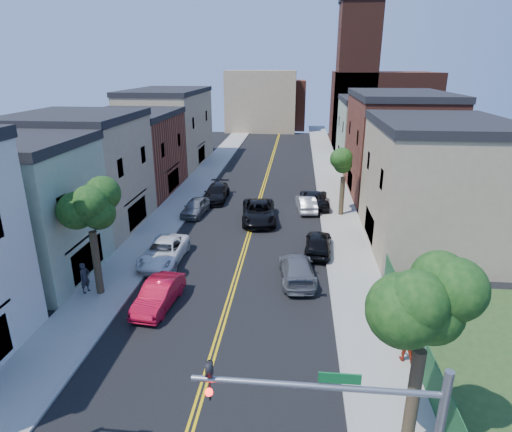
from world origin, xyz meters
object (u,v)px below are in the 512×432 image
(black_car_right, at_px, (318,243))
(grey_car_right, at_px, (297,269))
(silver_car_right, at_px, (306,203))
(dark_car_right_far, at_px, (314,199))
(red_sedan, at_px, (159,295))
(black_suv_lane, at_px, (259,212))
(white_pickup, at_px, (164,252))
(black_car_left, at_px, (216,193))
(pedestrian_right, at_px, (407,341))
(pedestrian_left, at_px, (85,278))
(grey_car_left, at_px, (195,207))

(black_car_right, bearing_deg, grey_car_right, 74.83)
(black_car_right, relative_size, silver_car_right, 1.06)
(black_car_right, height_order, dark_car_right_far, same)
(silver_car_right, bearing_deg, red_sedan, 56.73)
(dark_car_right_far, xyz_separation_m, black_suv_lane, (-5.00, -4.61, 0.07))
(grey_car_right, height_order, black_car_right, black_car_right)
(white_pickup, relative_size, dark_car_right_far, 0.97)
(black_car_left, bearing_deg, grey_car_right, -63.49)
(grey_car_right, relative_size, pedestrian_right, 2.67)
(white_pickup, xyz_separation_m, black_car_left, (0.98, 14.72, 0.01))
(dark_car_right_far, bearing_deg, pedestrian_left, 51.43)
(grey_car_left, relative_size, black_car_right, 0.94)
(black_car_left, xyz_separation_m, silver_car_right, (9.13, -2.46, -0.06))
(black_car_left, distance_m, dark_car_right_far, 9.97)
(white_pickup, bearing_deg, pedestrian_left, -124.06)
(grey_car_left, relative_size, silver_car_right, 0.99)
(grey_car_right, distance_m, dark_car_right_far, 15.48)
(red_sedan, height_order, black_suv_lane, black_suv_lane)
(red_sedan, distance_m, grey_car_left, 15.98)
(black_car_left, xyz_separation_m, pedestrian_left, (-4.36, -19.59, 0.31))
(silver_car_right, bearing_deg, black_car_left, -22.77)
(silver_car_right, distance_m, pedestrian_left, 21.80)
(grey_car_left, height_order, dark_car_right_far, dark_car_right_far)
(red_sedan, bearing_deg, black_car_right, 47.64)
(grey_car_right, xyz_separation_m, silver_car_right, (0.76, 14.06, -0.03))
(black_car_right, xyz_separation_m, dark_car_right_far, (0.00, 10.98, 0.00))
(pedestrian_left, bearing_deg, silver_car_right, -18.23)
(grey_car_left, relative_size, pedestrian_left, 2.32)
(black_car_left, distance_m, pedestrian_right, 27.72)
(white_pickup, distance_m, grey_car_left, 10.11)
(black_suv_lane, xyz_separation_m, pedestrian_left, (-9.26, -13.86, 0.23))
(pedestrian_left, bearing_deg, dark_car_right_far, -17.68)
(grey_car_right, distance_m, black_suv_lane, 11.33)
(dark_car_right_far, bearing_deg, silver_car_right, 59.10)
(white_pickup, bearing_deg, red_sedan, -75.10)
(black_car_left, distance_m, black_car_right, 15.64)
(grey_car_right, height_order, pedestrian_right, pedestrian_right)
(black_car_right, bearing_deg, black_car_left, -46.70)
(black_suv_lane, relative_size, pedestrian_right, 3.17)
(silver_car_right, bearing_deg, white_pickup, 42.80)
(grey_car_right, distance_m, pedestrian_left, 13.09)
(dark_car_right_far, relative_size, pedestrian_left, 3.03)
(dark_car_right_far, height_order, black_suv_lane, black_suv_lane)
(black_suv_lane, distance_m, pedestrian_left, 16.67)
(black_car_right, xyz_separation_m, black_suv_lane, (-5.00, 6.37, 0.07))
(white_pickup, relative_size, pedestrian_right, 2.84)
(red_sedan, distance_m, black_car_right, 12.64)
(black_car_left, height_order, black_suv_lane, black_suv_lane)
(grey_car_right, height_order, black_suv_lane, black_suv_lane)
(black_suv_lane, relative_size, pedestrian_left, 3.28)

